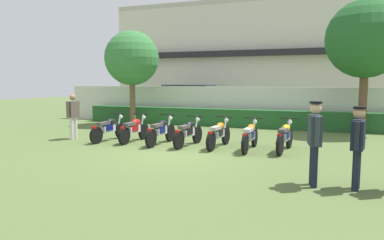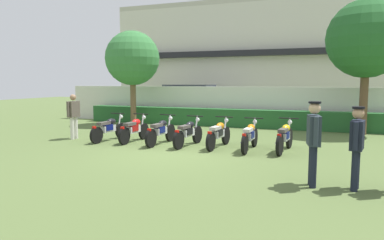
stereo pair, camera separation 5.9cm
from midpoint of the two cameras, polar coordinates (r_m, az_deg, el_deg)
The scene contains 17 objects.
ground at distance 10.30m, azimuth -3.04°, elevation -5.42°, with size 60.00×60.00×0.00m, color #566B38.
building at distance 25.46m, azimuth 11.40°, elevation 9.53°, with size 19.07×6.50×7.21m.
compound_wall at distance 17.15m, azimuth 6.77°, elevation 2.28°, with size 18.12×0.30×1.83m, color silver.
hedge_row at distance 16.52m, azimuth 6.17°, elevation 0.36°, with size 14.50×0.70×0.81m, color #235628.
parked_car at distance 20.69m, azimuth 0.06°, elevation 3.05°, with size 4.60×2.30×1.89m.
tree_near_inspector at distance 17.24m, azimuth -9.42°, elevation 9.68°, with size 2.56×2.56×4.45m.
tree_far_side at distance 15.48m, azimuth 26.30°, elevation 11.55°, with size 3.01×3.01×5.22m.
motorcycle_in_row_0 at distance 12.77m, azimuth -13.03°, elevation -1.32°, with size 0.60×1.90×0.94m.
motorcycle_in_row_1 at distance 12.36m, azimuth -9.12°, elevation -1.47°, with size 0.60×1.81×0.95m.
motorcycle_in_row_2 at distance 11.76m, azimuth -4.87°, elevation -1.77°, with size 0.60×1.95×0.96m.
motorcycle_in_row_3 at distance 11.41m, azimuth -0.47°, elevation -2.02°, with size 0.60×1.87×0.95m.
motorcycle_in_row_4 at distance 11.18m, azimuth 4.43°, elevation -2.21°, with size 0.60×1.90×0.95m.
motorcycle_in_row_5 at distance 10.85m, azimuth 9.41°, elevation -2.52°, with size 0.60×1.93×0.95m.
motorcycle_in_row_6 at distance 10.85m, azimuth 14.79°, elevation -2.59°, with size 0.60×1.95×0.97m.
inspector_person at distance 13.45m, azimuth -18.33°, elevation 1.10°, with size 0.22×0.66×1.62m.
officer_0 at distance 7.39m, azimuth 19.12°, elevation -2.50°, with size 0.29×0.67×1.69m.
officer_1 at distance 7.45m, azimuth 25.11°, elevation -3.14°, with size 0.30×0.64×1.60m.
Camera 2 is at (4.04, -9.25, 2.07)m, focal length 33.29 mm.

